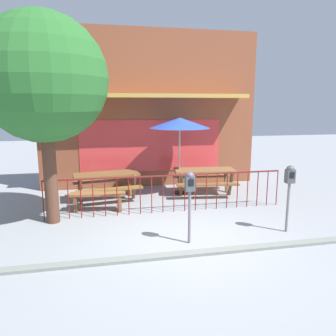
% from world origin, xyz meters
% --- Properties ---
extents(ground, '(40.00, 40.00, 0.00)m').
position_xyz_m(ground, '(0.00, 0.00, 0.00)').
color(ground, gray).
extents(pub_storefront, '(7.14, 1.29, 5.05)m').
position_xyz_m(pub_storefront, '(0.00, 4.81, 2.52)').
color(pub_storefront, '#533121').
rests_on(pub_storefront, ground).
extents(patio_fence_front, '(6.02, 0.04, 0.97)m').
position_xyz_m(patio_fence_front, '(0.00, 1.78, 0.66)').
color(patio_fence_front, maroon).
rests_on(patio_fence_front, ground).
extents(picnic_table_left, '(1.98, 1.60, 0.79)m').
position_xyz_m(picnic_table_left, '(-1.51, 3.20, 0.61)').
color(picnic_table_left, brown).
rests_on(picnic_table_left, ground).
extents(picnic_table_right, '(1.95, 1.57, 0.79)m').
position_xyz_m(picnic_table_right, '(1.40, 3.20, 0.61)').
color(picnic_table_right, brown).
rests_on(picnic_table_right, ground).
extents(patio_umbrella, '(1.79, 1.79, 2.31)m').
position_xyz_m(patio_umbrella, '(0.68, 3.44, 2.14)').
color(patio_umbrella, black).
rests_on(patio_umbrella, ground).
extents(patio_bench, '(1.43, 0.52, 0.48)m').
position_xyz_m(patio_bench, '(-1.76, 2.22, 0.35)').
color(patio_bench, brown).
rests_on(patio_bench, ground).
extents(parking_meter_near, '(0.18, 0.17, 1.44)m').
position_xyz_m(parking_meter_near, '(0.03, -0.13, 1.11)').
color(parking_meter_near, slate).
rests_on(parking_meter_near, ground).
extents(parking_meter_far, '(0.18, 0.17, 1.45)m').
position_xyz_m(parking_meter_far, '(2.23, 0.01, 1.12)').
color(parking_meter_far, slate).
rests_on(parking_meter_far, ground).
extents(street_tree, '(2.77, 2.77, 4.63)m').
position_xyz_m(street_tree, '(-2.77, 1.62, 3.22)').
color(street_tree, '#543325').
rests_on(street_tree, ground).
extents(curb_edge, '(10.00, 0.20, 0.11)m').
position_xyz_m(curb_edge, '(0.00, -0.65, 0.00)').
color(curb_edge, gray).
rests_on(curb_edge, ground).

